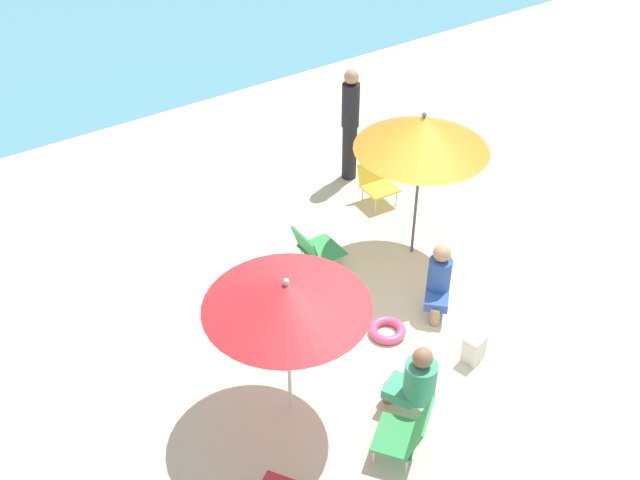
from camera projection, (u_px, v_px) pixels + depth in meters
The scene contains 11 objects.
ground_plane at pixel (391, 335), 9.08m from camera, with size 40.00×40.00×0.00m, color beige.
umbrella_orange at pixel (423, 133), 9.26m from camera, with size 1.71×1.71×2.13m.
umbrella_red at pixel (287, 296), 7.25m from camera, with size 1.68×1.68×1.81m.
beach_chair_a at pixel (408, 433), 7.50m from camera, with size 0.72×0.72×0.68m.
beach_chair_b at pixel (315, 248), 9.91m from camera, with size 0.56×0.53×0.61m.
beach_chair_d at pixel (377, 182), 11.19m from camera, with size 0.50×0.55×0.59m.
person_a at pixel (350, 124), 11.32m from camera, with size 0.27×0.27×1.81m.
person_b at pixel (439, 279), 9.17m from camera, with size 0.50×0.50×0.95m.
person_c at pixel (416, 380), 7.87m from camera, with size 0.49×0.57×0.95m.
swim_ring at pixel (387, 330), 9.07m from camera, with size 0.45×0.45×0.11m, color #E54C7F.
beach_bag at pixel (474, 348), 8.66m from camera, with size 0.25×0.19×0.35m, color silver.
Camera 1 is at (-4.36, -4.93, 6.42)m, focal length 42.40 mm.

